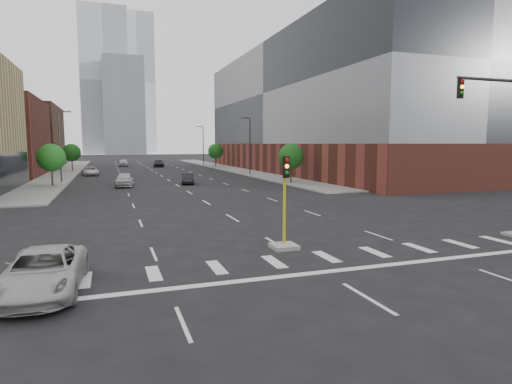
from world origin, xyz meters
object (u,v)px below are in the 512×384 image
car_deep_right (159,163)px  car_distant (123,163)px  car_far_left (90,171)px  median_traffic_signal (284,229)px  car_mid_right (188,178)px  car_near_left (124,180)px  parked_minivan (43,272)px

car_deep_right → car_distant: 8.59m
car_far_left → car_deep_right: car_deep_right is taller
median_traffic_signal → car_deep_right: median_traffic_signal is taller
car_mid_right → car_deep_right: (1.09, 41.60, 0.09)m
car_near_left → car_distant: car_near_left is taller
car_far_left → parked_minivan: (0.50, -56.93, 0.05)m
median_traffic_signal → car_far_left: median_traffic_signal is taller
car_near_left → car_far_left: 20.97m
median_traffic_signal → parked_minivan: bearing=-163.5°
parked_minivan → car_distant: bearing=89.6°
car_near_left → car_distant: 47.38m
car_near_left → car_far_left: car_near_left is taller
car_near_left → car_deep_right: (8.68, 42.66, -0.07)m
median_traffic_signal → car_distant: median_traffic_signal is taller
car_far_left → parked_minivan: size_ratio=0.93×
median_traffic_signal → car_distant: bearing=93.3°
car_deep_right → parked_minivan: 80.08m
car_distant → car_far_left: bearing=-99.1°
car_far_left → car_deep_right: size_ratio=0.92×
car_distant → parked_minivan: 83.95m
car_far_left → parked_minivan: parked_minivan is taller
car_near_left → car_deep_right: size_ratio=0.93×
car_mid_right → car_distant: 46.70m
median_traffic_signal → parked_minivan: 10.43m
car_mid_right → parked_minivan: size_ratio=0.80×
median_traffic_signal → car_near_left: (-6.09, 33.46, -0.13)m
parked_minivan → car_mid_right: bearing=76.2°
car_mid_right → parked_minivan: 39.21m
car_mid_right → car_far_left: bearing=130.7°
median_traffic_signal → car_deep_right: bearing=88.1°
parked_minivan → car_far_left: bearing=93.8°
median_traffic_signal → car_near_left: 34.01m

